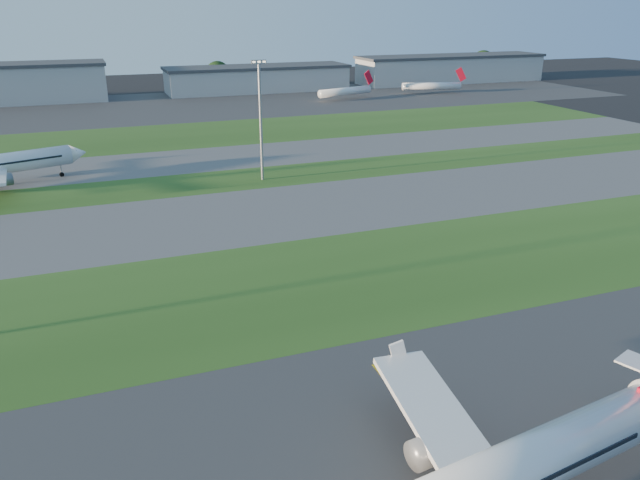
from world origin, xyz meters
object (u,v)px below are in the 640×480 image
mini_jet_near (345,91)px  mini_jet_far (432,86)px  airliner_parked (505,476)px  light_mast_centre (260,113)px

mini_jet_near → mini_jet_far: bearing=-13.1°
airliner_parked → light_mast_centre: light_mast_centre is taller
mini_jet_far → light_mast_centre: light_mast_centre is taller
mini_jet_near → light_mast_centre: (-66.58, -109.25, 11.53)m
light_mast_centre → mini_jet_far: bearing=45.8°
mini_jet_near → mini_jet_far: size_ratio=0.99×
mini_jet_near → airliner_parked: bearing=-127.2°
mini_jet_far → light_mast_centre: 156.85m
mini_jet_near → light_mast_centre: size_ratio=1.08×
airliner_parked → mini_jet_near: (77.26, 210.68, -1.27)m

